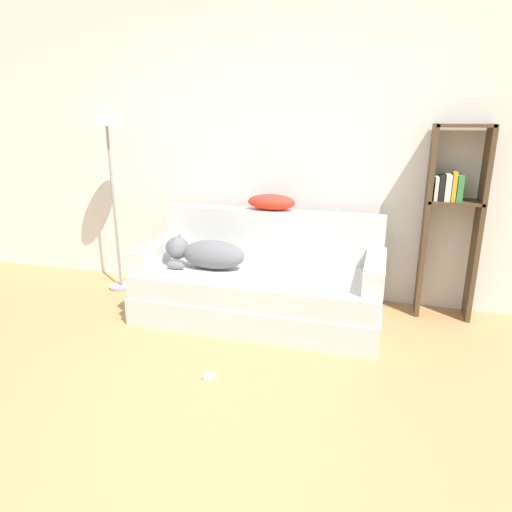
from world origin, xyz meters
TOP-DOWN VIEW (x-y plane):
  - ground_plane at (0.00, 0.00)m, footprint 20.00×20.00m
  - wall_back at (0.00, 2.42)m, footprint 7.96×0.06m
  - couch at (-0.07, 1.76)m, footprint 1.97×0.91m
  - couch_backrest at (-0.07, 2.14)m, footprint 1.93×0.15m
  - couch_arm_left at (-0.98, 1.75)m, footprint 0.15×0.72m
  - couch_arm_right at (0.84, 1.75)m, footprint 0.15×0.72m
  - dog at (-0.52, 1.69)m, footprint 0.68×0.26m
  - laptop at (0.09, 1.71)m, footprint 0.35×0.25m
  - throw_pillow at (-0.08, 2.14)m, footprint 0.42×0.20m
  - bookshelf at (1.38, 2.24)m, footprint 0.43×0.26m
  - floor_lamp at (-1.56, 2.03)m, footprint 0.29×0.29m
  - power_adapter at (-0.12, 0.76)m, footprint 0.06×0.06m

SIDE VIEW (x-z plane):
  - ground_plane at x=0.00m, z-range 0.00..0.00m
  - power_adapter at x=-0.12m, z-range 0.00..0.03m
  - couch at x=-0.07m, z-range 0.00..0.41m
  - laptop at x=0.09m, z-range 0.41..0.43m
  - couch_arm_left at x=-0.98m, z-range 0.41..0.58m
  - couch_arm_right at x=0.84m, z-range 0.41..0.58m
  - dog at x=-0.52m, z-range 0.40..0.67m
  - couch_backrest at x=-0.07m, z-range 0.41..0.83m
  - bookshelf at x=1.38m, z-range 0.11..1.66m
  - throw_pillow at x=-0.08m, z-range 0.83..0.97m
  - wall_back at x=0.00m, z-range 0.00..2.70m
  - floor_lamp at x=-1.56m, z-range 0.59..2.30m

